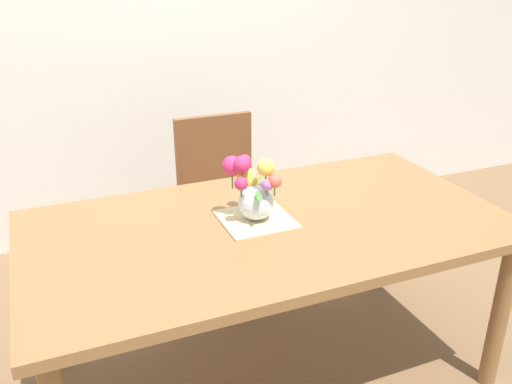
# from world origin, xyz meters

# --- Properties ---
(ground_plane) EXTENTS (12.00, 12.00, 0.00)m
(ground_plane) POSITION_xyz_m (0.00, 0.00, 0.00)
(ground_plane) COLOR brown
(back_wall) EXTENTS (7.00, 0.10, 2.80)m
(back_wall) POSITION_xyz_m (0.00, 1.60, 1.40)
(back_wall) COLOR silver
(back_wall) RESTS_ON ground_plane
(dining_table) EXTENTS (1.84, 0.98, 0.73)m
(dining_table) POSITION_xyz_m (0.00, 0.00, 0.65)
(dining_table) COLOR olive
(dining_table) RESTS_ON ground_plane
(chair_far) EXTENTS (0.42, 0.42, 0.90)m
(chair_far) POSITION_xyz_m (0.10, 0.83, 0.52)
(chair_far) COLOR brown
(chair_far) RESTS_ON ground_plane
(placemat) EXTENTS (0.27, 0.27, 0.01)m
(placemat) POSITION_xyz_m (-0.04, 0.03, 0.73)
(placemat) COLOR #CCB789
(placemat) RESTS_ON dining_table
(flower_vase) EXTENTS (0.19, 0.23, 0.26)m
(flower_vase) POSITION_xyz_m (-0.05, 0.04, 0.86)
(flower_vase) COLOR silver
(flower_vase) RESTS_ON placemat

